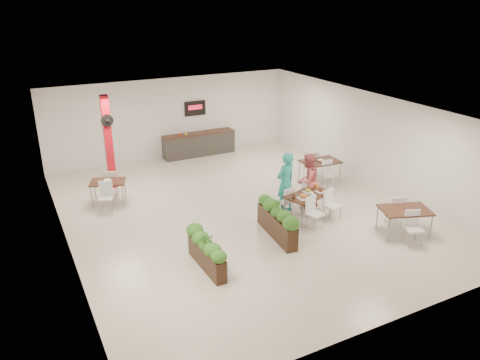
# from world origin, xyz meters

# --- Properties ---
(ground) EXTENTS (12.00, 12.00, 0.00)m
(ground) POSITION_xyz_m (0.00, 0.00, 0.00)
(ground) COLOR beige
(ground) RESTS_ON ground
(room_shell) EXTENTS (10.10, 12.10, 3.22)m
(room_shell) POSITION_xyz_m (0.00, 0.00, 2.01)
(room_shell) COLOR white
(room_shell) RESTS_ON ground
(red_column) EXTENTS (0.40, 0.41, 3.20)m
(red_column) POSITION_xyz_m (-3.00, 3.79, 1.64)
(red_column) COLOR #B00B1A
(red_column) RESTS_ON ground
(service_counter) EXTENTS (3.00, 0.64, 2.20)m
(service_counter) POSITION_xyz_m (1.00, 5.65, 0.49)
(service_counter) COLOR #2C2927
(service_counter) RESTS_ON ground
(main_table) EXTENTS (1.59, 1.88, 0.92)m
(main_table) POSITION_xyz_m (1.62, -1.25, 0.64)
(main_table) COLOR black
(main_table) RESTS_ON ground
(diner_man) EXTENTS (0.79, 0.62, 1.90)m
(diner_man) POSITION_xyz_m (1.22, -0.59, 0.95)
(diner_man) COLOR teal
(diner_man) RESTS_ON ground
(diner_woman) EXTENTS (0.99, 0.86, 1.75)m
(diner_woman) POSITION_xyz_m (2.02, -0.59, 0.87)
(diner_woman) COLOR #D45E61
(diner_woman) RESTS_ON ground
(planter_left) EXTENTS (0.43, 1.78, 0.92)m
(planter_left) POSITION_xyz_m (-2.16, -2.41, 0.49)
(planter_left) COLOR black
(planter_left) RESTS_ON ground
(planter_right) EXTENTS (0.57, 2.02, 1.06)m
(planter_right) POSITION_xyz_m (0.19, -1.83, 0.51)
(planter_right) COLOR black
(planter_right) RESTS_ON ground
(side_table_a) EXTENTS (1.25, 1.66, 0.92)m
(side_table_a) POSITION_xyz_m (-3.41, 2.49, 0.62)
(side_table_a) COLOR black
(side_table_a) RESTS_ON ground
(side_table_b) EXTENTS (1.37, 1.64, 0.92)m
(side_table_b) POSITION_xyz_m (3.69, 1.00, 0.64)
(side_table_b) COLOR black
(side_table_b) RESTS_ON ground
(side_table_c) EXTENTS (1.55, 1.67, 0.92)m
(side_table_c) POSITION_xyz_m (3.37, -3.31, 0.64)
(side_table_c) COLOR black
(side_table_c) RESTS_ON ground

